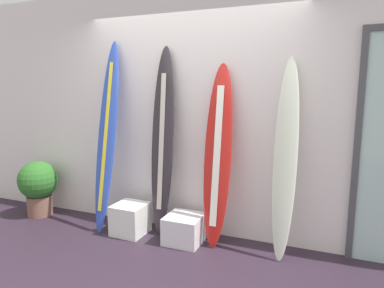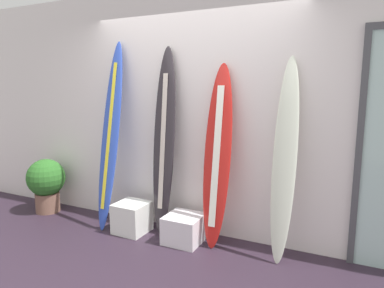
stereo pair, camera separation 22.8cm
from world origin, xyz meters
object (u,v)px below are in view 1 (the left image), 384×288
at_px(surfboard_cobalt, 107,138).
at_px(surfboard_charcoal, 163,143).
at_px(surfboard_crimson, 218,157).
at_px(display_block_center, 130,219).
at_px(potted_plant, 38,184).
at_px(surfboard_ivory, 285,159).
at_px(display_block_left, 184,229).

distance_m(surfboard_cobalt, surfboard_charcoal, 0.68).
distance_m(surfboard_crimson, display_block_center, 1.29).
bearing_deg(surfboard_crimson, potted_plant, -177.67).
bearing_deg(surfboard_charcoal, surfboard_ivory, -2.14).
distance_m(surfboard_ivory, display_block_center, 1.89).
xyz_separation_m(surfboard_cobalt, surfboard_ivory, (2.04, 0.07, -0.10)).
height_order(surfboard_charcoal, surfboard_crimson, surfboard_charcoal).
bearing_deg(display_block_center, surfboard_crimson, 8.28).
xyz_separation_m(surfboard_charcoal, potted_plant, (-1.77, -0.15, -0.64)).
height_order(surfboard_cobalt, surfboard_ivory, surfboard_cobalt).
xyz_separation_m(display_block_left, potted_plant, (-2.11, 0.02, 0.27)).
relative_size(surfboard_charcoal, surfboard_ivory, 1.08).
xyz_separation_m(surfboard_crimson, surfboard_ivory, (0.69, -0.00, 0.03)).
relative_size(display_block_center, potted_plant, 0.51).
xyz_separation_m(surfboard_crimson, potted_plant, (-2.44, -0.10, -0.54)).
xyz_separation_m(surfboard_cobalt, potted_plant, (-1.10, -0.03, -0.68)).
distance_m(surfboard_charcoal, potted_plant, 1.89).
bearing_deg(surfboard_cobalt, surfboard_crimson, 3.05).
distance_m(display_block_left, potted_plant, 2.12).
relative_size(surfboard_crimson, display_block_left, 4.94).
bearing_deg(display_block_left, surfboard_charcoal, 154.25).
distance_m(surfboard_charcoal, surfboard_crimson, 0.68).
distance_m(surfboard_ivory, potted_plant, 3.19).
distance_m(surfboard_crimson, display_block_left, 0.88).
bearing_deg(surfboard_ivory, display_block_center, -175.24).
bearing_deg(potted_plant, surfboard_ivory, 1.72).
bearing_deg(surfboard_ivory, surfboard_cobalt, -178.13).
bearing_deg(potted_plant, surfboard_cobalt, 1.45).
relative_size(surfboard_ivory, display_block_center, 5.38).
bearing_deg(surfboard_charcoal, display_block_center, -150.13).
xyz_separation_m(surfboard_cobalt, surfboard_crimson, (1.34, 0.07, -0.14)).
height_order(surfboard_crimson, potted_plant, surfboard_crimson).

